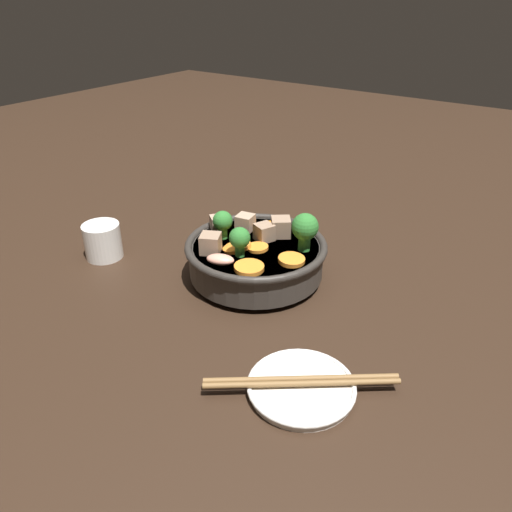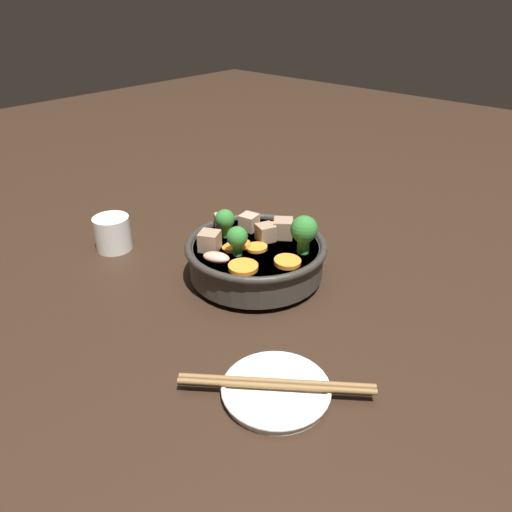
% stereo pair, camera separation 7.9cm
% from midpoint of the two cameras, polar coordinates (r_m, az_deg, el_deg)
% --- Properties ---
extents(ground_plane, '(3.00, 3.00, 0.00)m').
position_cam_midpoint_polar(ground_plane, '(0.81, -2.79, -2.52)').
color(ground_plane, black).
extents(stirfry_bowl, '(0.22, 0.22, 0.12)m').
position_cam_midpoint_polar(stirfry_bowl, '(0.78, -2.85, 0.14)').
color(stirfry_bowl, '#38332D').
rests_on(stirfry_bowl, ground_plane).
extents(side_saucer, '(0.13, 0.13, 0.01)m').
position_cam_midpoint_polar(side_saucer, '(0.60, 1.33, -14.91)').
color(side_saucer, white).
rests_on(side_saucer, ground_plane).
extents(tea_cup, '(0.06, 0.06, 0.06)m').
position_cam_midpoint_polar(tea_cup, '(0.90, -19.54, 1.60)').
color(tea_cup, white).
rests_on(tea_cup, ground_plane).
extents(chopsticks_pair, '(0.19, 0.15, 0.01)m').
position_cam_midpoint_polar(chopsticks_pair, '(0.59, 1.34, -14.25)').
color(chopsticks_pair, olive).
rests_on(chopsticks_pair, side_saucer).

